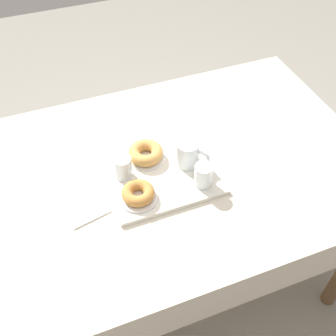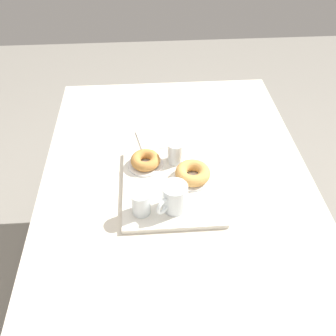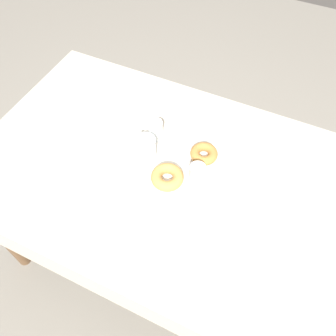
{
  "view_description": "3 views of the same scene",
  "coord_description": "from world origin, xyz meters",
  "px_view_note": "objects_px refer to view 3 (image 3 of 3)",
  "views": [
    {
      "loc": [
        -0.35,
        -0.94,
        1.85
      ],
      "look_at": [
        -0.01,
        -0.06,
        0.83
      ],
      "focal_mm": 43.97,
      "sensor_mm": 36.0,
      "label": 1
    },
    {
      "loc": [
        0.86,
        -0.1,
        1.7
      ],
      "look_at": [
        -0.07,
        -0.03,
        0.83
      ],
      "focal_mm": 39.0,
      "sensor_mm": 36.0,
      "label": 2
    },
    {
      "loc": [
        -0.37,
        0.72,
        1.9
      ],
      "look_at": [
        -0.03,
        -0.0,
        0.79
      ],
      "focal_mm": 37.42,
      "sensor_mm": 36.0,
      "label": 3
    }
  ],
  "objects_px": {
    "donut_plate_left": "(203,157)",
    "donut_plate_right": "(167,181)",
    "tea_mug_left": "(145,148)",
    "serving_tray": "(170,166)",
    "water_glass_near": "(197,176)",
    "sugar_donut_right": "(167,177)",
    "water_glass_far": "(155,130)",
    "paper_napkin": "(241,183)",
    "sugar_donut_left": "(204,154)",
    "dining_table": "(161,181)"
  },
  "relations": [
    {
      "from": "serving_tray",
      "to": "donut_plate_right",
      "type": "distance_m",
      "value": 0.08
    },
    {
      "from": "tea_mug_left",
      "to": "donut_plate_left",
      "type": "relative_size",
      "value": 0.8
    },
    {
      "from": "dining_table",
      "to": "donut_plate_right",
      "type": "height_order",
      "value": "donut_plate_right"
    },
    {
      "from": "water_glass_far",
      "to": "sugar_donut_right",
      "type": "xyz_separation_m",
      "value": [
        -0.14,
        0.18,
        -0.01
      ]
    },
    {
      "from": "donut_plate_left",
      "to": "donut_plate_right",
      "type": "height_order",
      "value": "same"
    },
    {
      "from": "serving_tray",
      "to": "water_glass_near",
      "type": "relative_size",
      "value": 4.56
    },
    {
      "from": "tea_mug_left",
      "to": "water_glass_far",
      "type": "relative_size",
      "value": 1.25
    },
    {
      "from": "paper_napkin",
      "to": "sugar_donut_right",
      "type": "bearing_deg",
      "value": 25.73
    },
    {
      "from": "tea_mug_left",
      "to": "donut_plate_left",
      "type": "xyz_separation_m",
      "value": [
        -0.21,
        -0.09,
        -0.04
      ]
    },
    {
      "from": "serving_tray",
      "to": "donut_plate_left",
      "type": "bearing_deg",
      "value": -140.73
    },
    {
      "from": "water_glass_far",
      "to": "donut_plate_right",
      "type": "bearing_deg",
      "value": 127.49
    },
    {
      "from": "donut_plate_right",
      "to": "donut_plate_left",
      "type": "bearing_deg",
      "value": -116.67
    },
    {
      "from": "serving_tray",
      "to": "sugar_donut_right",
      "type": "xyz_separation_m",
      "value": [
        -0.02,
        0.08,
        0.04
      ]
    },
    {
      "from": "dining_table",
      "to": "sugar_donut_left",
      "type": "bearing_deg",
      "value": -140.4
    },
    {
      "from": "water_glass_far",
      "to": "donut_plate_left",
      "type": "bearing_deg",
      "value": 175.1
    },
    {
      "from": "sugar_donut_right",
      "to": "donut_plate_right",
      "type": "bearing_deg",
      "value": 0.0
    },
    {
      "from": "tea_mug_left",
      "to": "paper_napkin",
      "type": "distance_m",
      "value": 0.4
    },
    {
      "from": "donut_plate_right",
      "to": "sugar_donut_right",
      "type": "xyz_separation_m",
      "value": [
        0.0,
        0.0,
        0.02
      ]
    },
    {
      "from": "dining_table",
      "to": "sugar_donut_left",
      "type": "height_order",
      "value": "sugar_donut_left"
    },
    {
      "from": "donut_plate_left",
      "to": "donut_plate_right",
      "type": "xyz_separation_m",
      "value": [
        0.08,
        0.16,
        0.0
      ]
    },
    {
      "from": "serving_tray",
      "to": "water_glass_far",
      "type": "bearing_deg",
      "value": -42.13
    },
    {
      "from": "tea_mug_left",
      "to": "water_glass_far",
      "type": "xyz_separation_m",
      "value": [
        0.01,
        -0.11,
        -0.01
      ]
    },
    {
      "from": "tea_mug_left",
      "to": "sugar_donut_right",
      "type": "relative_size",
      "value": 0.84
    },
    {
      "from": "serving_tray",
      "to": "tea_mug_left",
      "type": "xyz_separation_m",
      "value": [
        0.11,
        0.0,
        0.05
      ]
    },
    {
      "from": "sugar_donut_right",
      "to": "water_glass_far",
      "type": "bearing_deg",
      "value": -52.51
    },
    {
      "from": "tea_mug_left",
      "to": "water_glass_far",
      "type": "bearing_deg",
      "value": -84.62
    },
    {
      "from": "dining_table",
      "to": "tea_mug_left",
      "type": "relative_size",
      "value": 14.42
    },
    {
      "from": "dining_table",
      "to": "sugar_donut_left",
      "type": "xyz_separation_m",
      "value": [
        -0.14,
        -0.11,
        0.13
      ]
    },
    {
      "from": "sugar_donut_left",
      "to": "sugar_donut_right",
      "type": "height_order",
      "value": "sugar_donut_right"
    },
    {
      "from": "dining_table",
      "to": "donut_plate_left",
      "type": "bearing_deg",
      "value": -140.4
    },
    {
      "from": "sugar_donut_right",
      "to": "tea_mug_left",
      "type": "bearing_deg",
      "value": -30.22
    },
    {
      "from": "donut_plate_right",
      "to": "paper_napkin",
      "type": "bearing_deg",
      "value": -154.27
    },
    {
      "from": "sugar_donut_right",
      "to": "paper_napkin",
      "type": "bearing_deg",
      "value": -154.27
    },
    {
      "from": "dining_table",
      "to": "sugar_donut_right",
      "type": "bearing_deg",
      "value": 135.69
    },
    {
      "from": "serving_tray",
      "to": "water_glass_near",
      "type": "distance_m",
      "value": 0.13
    },
    {
      "from": "water_glass_far",
      "to": "sugar_donut_right",
      "type": "bearing_deg",
      "value": 127.49
    },
    {
      "from": "sugar_donut_left",
      "to": "donut_plate_right",
      "type": "xyz_separation_m",
      "value": [
        0.08,
        0.16,
        -0.02
      ]
    },
    {
      "from": "water_glass_far",
      "to": "donut_plate_right",
      "type": "xyz_separation_m",
      "value": [
        -0.14,
        0.18,
        -0.03
      ]
    },
    {
      "from": "water_glass_near",
      "to": "paper_napkin",
      "type": "xyz_separation_m",
      "value": [
        -0.16,
        -0.08,
        -0.05
      ]
    },
    {
      "from": "dining_table",
      "to": "water_glass_near",
      "type": "distance_m",
      "value": 0.21
    },
    {
      "from": "donut_plate_right",
      "to": "sugar_donut_right",
      "type": "bearing_deg",
      "value": 0.0
    },
    {
      "from": "water_glass_near",
      "to": "sugar_donut_left",
      "type": "xyz_separation_m",
      "value": [
        0.02,
        -0.12,
        -0.01
      ]
    },
    {
      "from": "dining_table",
      "to": "paper_napkin",
      "type": "relative_size",
      "value": 11.31
    },
    {
      "from": "donut_plate_left",
      "to": "dining_table",
      "type": "bearing_deg",
      "value": 39.6
    },
    {
      "from": "water_glass_near",
      "to": "paper_napkin",
      "type": "relative_size",
      "value": 0.63
    },
    {
      "from": "sugar_donut_left",
      "to": "paper_napkin",
      "type": "bearing_deg",
      "value": 167.06
    },
    {
      "from": "sugar_donut_left",
      "to": "donut_plate_left",
      "type": "bearing_deg",
      "value": 0.0
    },
    {
      "from": "tea_mug_left",
      "to": "water_glass_far",
      "type": "height_order",
      "value": "tea_mug_left"
    },
    {
      "from": "dining_table",
      "to": "water_glass_far",
      "type": "relative_size",
      "value": 18.02
    },
    {
      "from": "serving_tray",
      "to": "donut_plate_right",
      "type": "bearing_deg",
      "value": 106.94
    }
  ]
}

